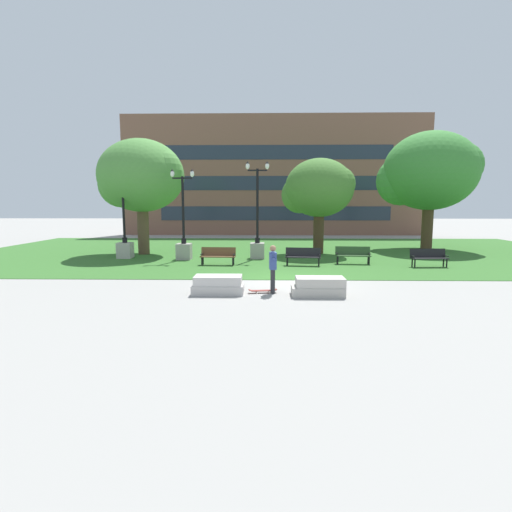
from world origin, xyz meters
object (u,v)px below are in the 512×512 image
park_bench_near_left (353,254)px  skateboard (263,291)px  lamp_post_center (184,241)px  person_skateboarder (273,266)px  park_bench_far_right (218,255)px  concrete_block_left (319,287)px  lamp_post_right (125,241)px  lamp_post_left (257,239)px  concrete_block_center (218,285)px  park_bench_far_left (303,255)px  park_bench_near_right (429,257)px

park_bench_near_left → skateboard: bearing=-124.1°
lamp_post_center → person_skateboarder: bearing=-59.9°
person_skateboarder → park_bench_far_right: person_skateboarder is taller
concrete_block_left → lamp_post_center: (-6.45, 8.78, 0.74)m
concrete_block_left → park_bench_far_right: park_bench_far_right is taller
park_bench_far_right → lamp_post_right: size_ratio=0.38×
park_bench_far_right → lamp_post_left: 3.21m
park_bench_far_right → lamp_post_center: bearing=137.6°
concrete_block_center → park_bench_far_left: park_bench_far_left is taller
person_skateboarder → park_bench_far_right: 6.99m
person_skateboarder → park_bench_near_right: 9.94m
concrete_block_left → person_skateboarder: size_ratio=1.06×
park_bench_far_right → lamp_post_right: bearing=156.6°
lamp_post_left → park_bench_near_right: bearing=-18.5°
person_skateboarder → lamp_post_right: 12.24m
concrete_block_center → park_bench_near_right: park_bench_near_right is taller
lamp_post_left → park_bench_far_left: bearing=-47.1°
concrete_block_center → lamp_post_left: lamp_post_left is taller
concrete_block_center → lamp_post_center: bearing=109.0°
park_bench_far_left → concrete_block_center: bearing=-119.3°
park_bench_far_left → park_bench_far_right: 4.38m
park_bench_near_left → park_bench_far_right: 7.06m
park_bench_near_left → lamp_post_center: lamp_post_center is taller
park_bench_far_left → person_skateboarder: bearing=-104.9°
concrete_block_center → park_bench_far_right: (-0.76, 6.55, 0.23)m
park_bench_far_left → lamp_post_center: (-6.54, 2.09, 0.50)m
person_skateboarder → concrete_block_center: bearing=-176.3°
park_bench_far_left → lamp_post_center: size_ratio=0.37×
park_bench_near_right → park_bench_far_right: bearing=177.7°
concrete_block_left → skateboard: bearing=169.6°
park_bench_near_right → park_bench_far_right: size_ratio=1.00×
skateboard → park_bench_far_right: park_bench_far_right is taller
concrete_block_center → concrete_block_left: 3.53m
concrete_block_left → park_bench_near_left: 7.81m
concrete_block_left → person_skateboarder: 1.76m
skateboard → lamp_post_right: 12.05m
lamp_post_center → park_bench_near_right: bearing=-10.7°
park_bench_far_left → lamp_post_left: 3.56m
lamp_post_center → lamp_post_right: bearing=172.0°
concrete_block_center → park_bench_near_right: size_ratio=0.99×
concrete_block_center → lamp_post_right: size_ratio=0.38×
park_bench_near_left → lamp_post_right: bearing=171.2°
person_skateboarder → park_bench_near_right: (7.92, 6.00, -0.44)m
person_skateboarder → park_bench_far_left: person_skateboarder is taller
park_bench_near_left → person_skateboarder: bearing=-122.1°
concrete_block_center → concrete_block_left: (3.52, -0.25, 0.00)m
lamp_post_center → lamp_post_left: lamp_post_left is taller
concrete_block_left → park_bench_far_right: (-4.28, 6.80, 0.23)m
person_skateboarder → lamp_post_center: 9.71m
concrete_block_center → park_bench_near_left: park_bench_near_left is taller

